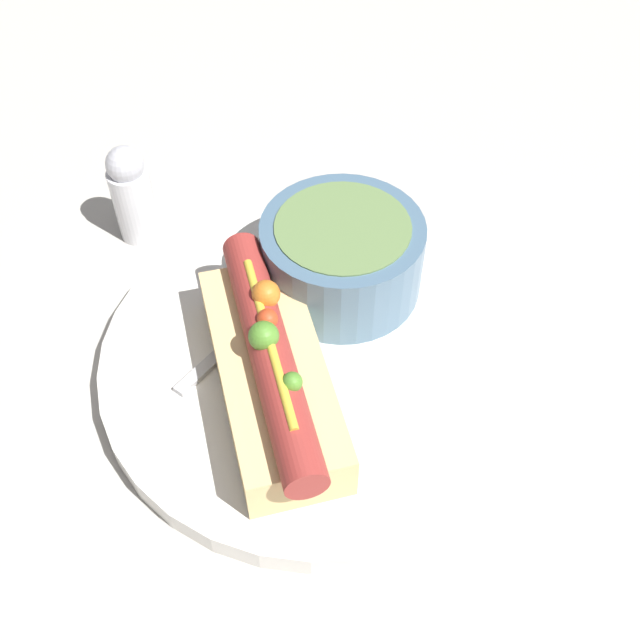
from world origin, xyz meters
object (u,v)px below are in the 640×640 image
Objects in this scene: hot_dog at (271,368)px; salt_shaker at (132,194)px; spoon at (306,273)px; soup_bowl at (342,254)px.

hot_dog and salt_shaker have the same top height.
salt_shaker reaches higher than spoon.
spoon is 0.14m from salt_shaker.
salt_shaker is at bearing 101.44° from spoon.
hot_dog is 0.10m from spoon.
soup_bowl is (-0.05, 0.08, 0.01)m from hot_dog.
salt_shaker is at bearing -146.60° from soup_bowl.
spoon is at bearing 154.33° from hot_dog.
soup_bowl is at bearing 139.67° from hot_dog.
spoon is 2.08× the size of salt_shaker.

